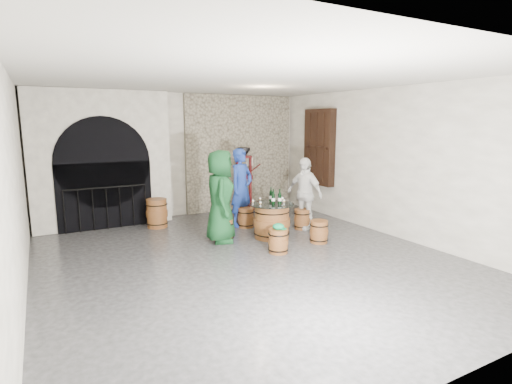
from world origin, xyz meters
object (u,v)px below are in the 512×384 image
barrel_table (272,221)px  wine_bottle_right (271,196)px  barrel_stool_right (302,219)px  person_blue (241,188)px  person_green (220,196)px  side_barrel (157,213)px  barrel_stool_left (224,230)px  person_white (304,193)px  barrel_stool_far (246,218)px  corking_press (244,174)px  barrel_stool_near_left (278,241)px  wine_bottle_center (280,198)px  barrel_stool_near_right (319,232)px  wine_bottle_left (273,198)px

barrel_table → wine_bottle_right: 0.56m
barrel_stool_right → person_blue: 1.61m
person_green → side_barrel: (-0.87, 1.77, -0.62)m
barrel_stool_right → wine_bottle_right: (-0.89, -0.07, 0.64)m
barrel_stool_left → person_white: (2.05, 0.05, 0.60)m
barrel_table → person_white: size_ratio=0.58×
barrel_stool_far → corking_press: size_ratio=0.26×
barrel_stool_near_left → barrel_table: bearing=66.2°
person_green → person_blue: bearing=-24.0°
wine_bottle_center → barrel_stool_near_left: bearing=-123.2°
side_barrel → person_green: bearing=-63.8°
barrel_table → barrel_stool_near_right: bearing=-49.4°
barrel_stool_far → wine_bottle_center: size_ratio=1.43×
barrel_stool_far → barrel_stool_right: (1.09, -0.75, 0.00)m
person_blue → side_barrel: 2.09m
person_blue → barrel_table: bearing=-107.9°
person_green → wine_bottle_right: person_green is taller
person_white → wine_bottle_center: bearing=-82.2°
barrel_stool_left → person_white: size_ratio=0.28×
person_white → barrel_table: bearing=-89.9°
wine_bottle_center → person_green: bearing=163.1°
barrel_stool_near_left → wine_bottle_center: size_ratio=1.43×
wine_bottle_right → corking_press: size_ratio=0.18×
barrel_table → wine_bottle_center: 0.53m
barrel_table → person_white: 1.19m
wine_bottle_left → person_green: bearing=164.3°
person_white → wine_bottle_left: person_white is taller
wine_bottle_center → wine_bottle_right: (-0.03, 0.31, 0.00)m
barrel_table → barrel_stool_far: size_ratio=2.06×
wine_bottle_right → barrel_stool_near_right: bearing=-60.2°
barrel_table → corking_press: size_ratio=0.54×
barrel_stool_near_right → side_barrel: side_barrel is taller
barrel_stool_right → side_barrel: size_ratio=0.68×
wine_bottle_center → side_barrel: 3.03m
barrel_stool_near_right → person_blue: 2.26m
barrel_stool_near_left → person_green: size_ratio=0.24×
barrel_stool_far → person_blue: bearing=95.4°
person_blue → wine_bottle_left: 1.27m
barrel_table → person_white: bearing=15.6°
barrel_stool_far → person_blue: 0.72m
barrel_stool_left → wine_bottle_center: 1.35m
barrel_stool_left → barrel_stool_near_left: 1.33m
barrel_stool_far → person_white: size_ratio=0.28×
barrel_stool_right → barrel_stool_near_left: bearing=-139.1°
wine_bottle_center → side_barrel: wine_bottle_center is taller
barrel_stool_left → barrel_stool_right: size_ratio=1.00×
barrel_stool_near_right → person_white: 1.29m
barrel_stool_near_left → side_barrel: side_barrel is taller
barrel_stool_near_right → corking_press: size_ratio=0.26×
barrel_stool_left → barrel_stool_near_right: bearing=-31.7°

